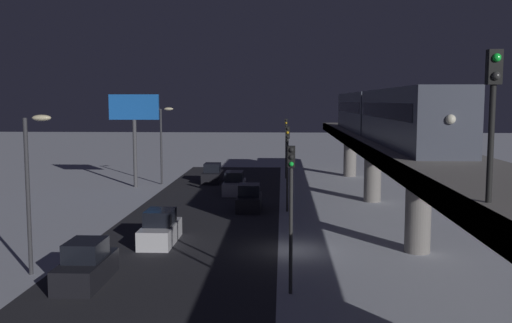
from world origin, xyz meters
name	(u,v)px	position (x,y,z in m)	size (l,w,h in m)	color
ground_plane	(289,250)	(0.00, 0.00, 0.00)	(240.00, 240.00, 0.00)	silver
avenue_asphalt	(180,249)	(6.11, 0.00, 0.00)	(11.00, 80.18, 0.01)	#28282D
elevated_railway	(418,164)	(-6.95, 0.00, 4.86)	(5.00, 80.18, 5.61)	gray
subway_train	(381,113)	(-7.05, -12.85, 7.39)	(2.94, 36.87, 3.40)	#4C5160
rail_signal	(493,99)	(-5.08, 16.05, 8.33)	(0.36, 0.41, 4.00)	black
sedan_silver	(234,185)	(4.71, -19.78, 0.79)	(1.91, 4.64, 1.97)	#B2B2B7
sedan_white	(160,230)	(7.51, -1.37, 0.80)	(1.80, 4.44, 1.97)	silver
sedan_black	(249,199)	(2.91, -11.92, 0.80)	(1.80, 4.01, 1.97)	black
sedan_black_3	(86,266)	(9.31, 6.16, 0.80)	(1.80, 4.32, 1.97)	black
sedan_black_4	(212,175)	(7.51, -26.52, 0.80)	(1.80, 4.26, 1.97)	black
traffic_light_near	(291,198)	(0.01, 7.19, 4.20)	(0.32, 0.44, 6.40)	#2D2D2D
traffic_light_mid	(287,156)	(0.01, -11.35, 4.20)	(0.32, 0.44, 6.40)	#2D2D2D
traffic_light_far	(286,139)	(0.01, -29.90, 4.20)	(0.32, 0.44, 6.40)	#2D2D2D
commercial_billboard	(134,116)	(14.58, -23.15, 6.83)	(4.80, 0.36, 8.90)	#4C4C51
street_lamp_near	(32,175)	(12.18, 5.00, 4.81)	(1.35, 0.44, 7.65)	#38383D
street_lamp_far	(163,136)	(12.18, -25.00, 4.81)	(1.35, 0.44, 7.65)	#38383D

